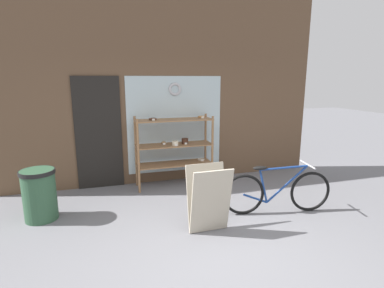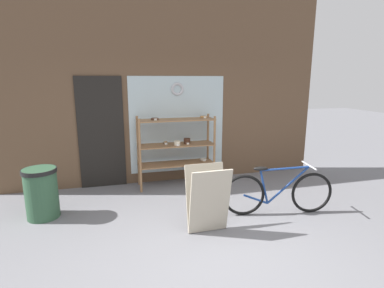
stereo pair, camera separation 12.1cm
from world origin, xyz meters
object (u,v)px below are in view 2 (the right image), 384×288
(bicycle, at_px, (278,192))
(trash_bin, at_px, (41,191))
(sandwich_board, at_px, (208,199))
(display_case, at_px, (177,144))

(bicycle, height_order, trash_bin, bicycle)
(bicycle, bearing_deg, sandwich_board, -158.78)
(display_case, relative_size, sandwich_board, 1.60)
(display_case, height_order, trash_bin, display_case)
(display_case, height_order, sandwich_board, display_case)
(display_case, height_order, bicycle, display_case)
(display_case, relative_size, trash_bin, 1.90)
(sandwich_board, bearing_deg, bicycle, 10.04)
(trash_bin, bearing_deg, display_case, 20.93)
(display_case, distance_m, sandwich_board, 1.93)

